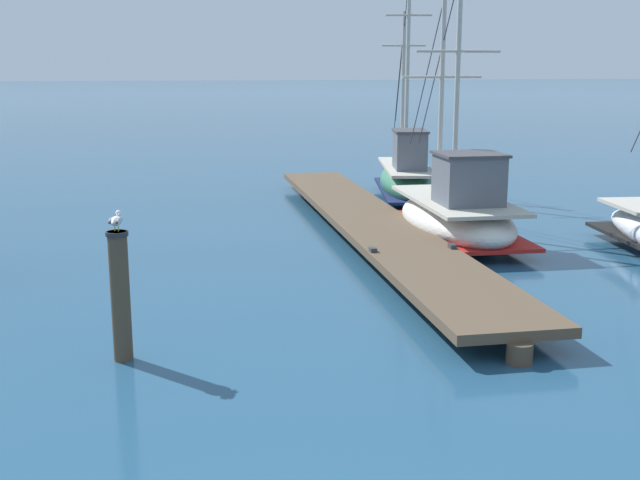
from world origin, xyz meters
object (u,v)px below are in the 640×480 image
Objects in this scene: mooring_piling at (120,294)px; perched_seagull at (116,220)px; fishing_boat_1 at (406,176)px; fishing_boat_2 at (457,213)px.

perched_seagull is (-0.00, -0.01, 1.01)m from mooring_piling.
fishing_boat_1 reaches higher than fishing_boat_2.
perched_seagull is at bearing -123.43° from fishing_boat_1.
fishing_boat_1 is 18.62× the size of perched_seagull.
mooring_piling is at bearing -123.43° from fishing_boat_1.
mooring_piling is at bearing -139.72° from fishing_boat_2.
mooring_piling is (-7.21, -6.11, 0.27)m from fishing_boat_2.
fishing_boat_1 is 5.83m from fishing_boat_2.
fishing_boat_2 is at bearing -96.39° from fishing_boat_1.
fishing_boat_2 is 16.85× the size of perched_seagull.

